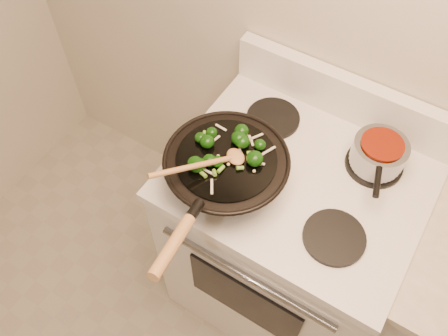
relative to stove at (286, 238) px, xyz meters
The scene contains 5 objects.
stove is the anchor object (origin of this frame).
wok 0.58m from the stove, 138.68° to the right, with size 0.37×0.61×0.21m.
stirfry 0.64m from the stove, 143.98° to the right, with size 0.22×0.26×0.04m.
wooden_spoon 0.67m from the stove, 134.06° to the right, with size 0.18×0.26×0.09m.
saucepan 0.56m from the stove, 38.85° to the left, with size 0.17×0.26×0.10m.
Camera 1 is at (-0.06, 0.34, 2.14)m, focal length 38.00 mm.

